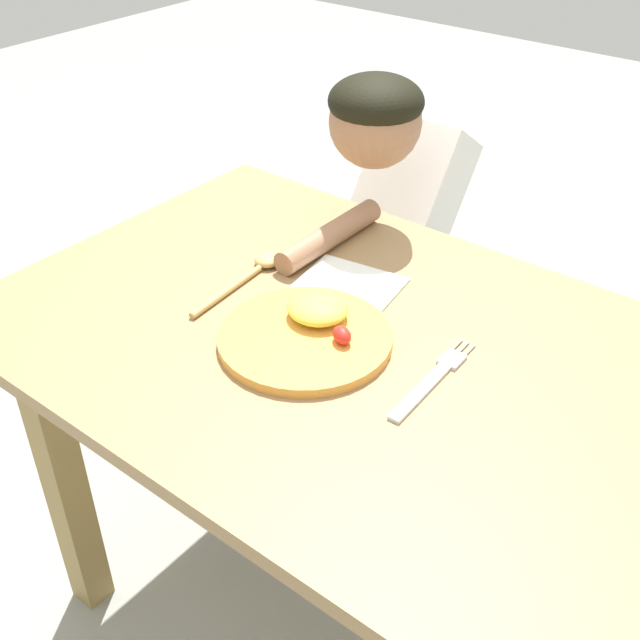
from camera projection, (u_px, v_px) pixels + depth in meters
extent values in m
plane|color=gray|center=(345.00, 625.00, 1.54)|extent=(8.00, 8.00, 0.00)
cube|color=#95754A|center=(353.00, 348.00, 1.15)|extent=(1.11, 0.73, 0.03)
cube|color=olive|center=(63.00, 477.00, 1.41)|extent=(0.06, 0.06, 0.67)
cube|color=olive|center=(256.00, 343.00, 1.74)|extent=(0.06, 0.06, 0.67)
cylinder|color=gold|center=(305.00, 338.00, 1.13)|extent=(0.25, 0.25, 0.02)
ellipsoid|color=#E4E645|center=(318.00, 308.00, 1.15)|extent=(0.09, 0.09, 0.03)
ellipsoid|color=red|center=(343.00, 336.00, 1.10)|extent=(0.04, 0.04, 0.02)
cube|color=silver|center=(420.00, 392.00, 1.04)|extent=(0.02, 0.14, 0.01)
cube|color=silver|center=(452.00, 359.00, 1.10)|extent=(0.03, 0.04, 0.01)
cylinder|color=silver|center=(470.00, 350.00, 1.12)|extent=(0.00, 0.03, 0.00)
cylinder|color=silver|center=(463.00, 347.00, 1.12)|extent=(0.00, 0.03, 0.00)
cylinder|color=silver|center=(457.00, 345.00, 1.13)|extent=(0.00, 0.03, 0.00)
cylinder|color=tan|center=(227.00, 291.00, 1.24)|extent=(0.03, 0.17, 0.01)
ellipsoid|color=tan|center=(268.00, 260.00, 1.31)|extent=(0.05, 0.05, 0.02)
cube|color=#3A5273|center=(414.00, 356.00, 1.83)|extent=(0.19, 0.12, 0.51)
cube|color=white|center=(400.00, 217.00, 1.53)|extent=(0.17, 0.30, 0.37)
sphere|color=#9E7051|center=(375.00, 122.00, 1.34)|extent=(0.16, 0.16, 0.16)
ellipsoid|color=black|center=(376.00, 101.00, 1.32)|extent=(0.16, 0.16, 0.09)
cylinder|color=#9E7051|center=(330.00, 236.00, 1.36)|extent=(0.04, 0.25, 0.04)
cube|color=white|center=(345.00, 288.00, 1.25)|extent=(0.18, 0.18, 0.00)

